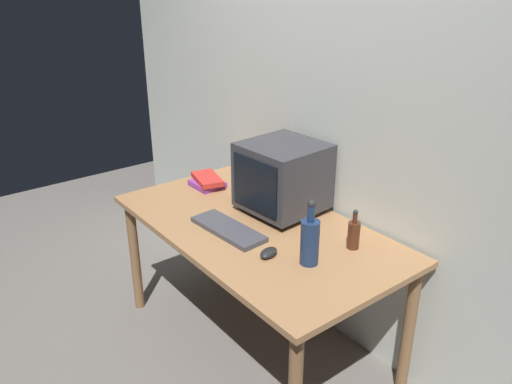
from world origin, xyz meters
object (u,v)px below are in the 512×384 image
computer_mouse (269,253)px  bottle_short (354,234)px  bottle_tall (310,240)px  book_stack (207,181)px  metal_canister (253,178)px  keyboard (228,229)px  crt_monitor (283,177)px

computer_mouse → bottle_short: bearing=47.6°
bottle_tall → bottle_short: 0.26m
computer_mouse → book_stack: book_stack is taller
computer_mouse → metal_canister: size_ratio=0.67×
keyboard → computer_mouse: size_ratio=4.20×
keyboard → bottle_tall: bottle_tall is taller
bottle_tall → bottle_short: bearing=84.1°
computer_mouse → metal_canister: 0.75m
keyboard → book_stack: 0.58m
keyboard → metal_canister: bearing=125.3°
crt_monitor → computer_mouse: (0.32, -0.35, -0.17)m
crt_monitor → computer_mouse: size_ratio=4.10×
metal_canister → computer_mouse: bearing=-32.1°
crt_monitor → book_stack: size_ratio=1.58×
crt_monitor → bottle_tall: bearing=-27.8°
book_stack → computer_mouse: bearing=-14.7°
computer_mouse → book_stack: (-0.84, 0.22, 0.01)m
keyboard → metal_canister: (-0.33, 0.40, 0.06)m
computer_mouse → bottle_short: 0.40m
bottle_tall → book_stack: 1.00m
book_stack → keyboard: bearing=-22.9°
computer_mouse → bottle_tall: bottle_tall is taller
bottle_tall → metal_canister: size_ratio=2.01×
keyboard → bottle_short: (0.48, 0.36, 0.06)m
metal_canister → book_stack: bearing=-139.4°
bottle_short → metal_canister: (-0.81, 0.04, 0.00)m
keyboard → book_stack: book_stack is taller
keyboard → bottle_short: 0.60m
computer_mouse → bottle_short: bottle_short is taller
crt_monitor → metal_canister: crt_monitor is taller
computer_mouse → bottle_short: size_ratio=0.52×
computer_mouse → bottle_tall: 0.21m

